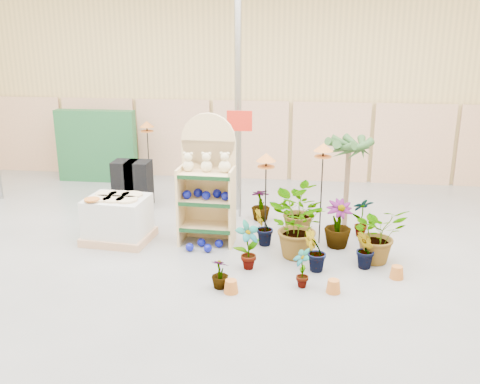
% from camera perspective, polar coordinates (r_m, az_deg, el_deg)
% --- Properties ---
extents(room, '(15.20, 12.10, 4.70)m').
position_cam_1_polar(room, '(8.52, -2.53, 6.72)').
color(room, slate).
rests_on(room, ground).
extents(display_shelf, '(0.99, 0.65, 2.33)m').
position_cam_1_polar(display_shelf, '(9.59, -3.43, 0.85)').
color(display_shelf, '#DAB981').
rests_on(display_shelf, ground).
extents(teddy_bears, '(0.86, 0.22, 0.36)m').
position_cam_1_polar(teddy_bears, '(9.38, -3.45, 3.04)').
color(teddy_bears, beige).
rests_on(teddy_bears, display_shelf).
extents(gazing_balls_shelf, '(0.86, 0.29, 0.16)m').
position_cam_1_polar(gazing_balls_shelf, '(9.50, -3.58, -0.27)').
color(gazing_balls_shelf, '#0A108A').
rests_on(gazing_balls_shelf, display_shelf).
extents(gazing_balls_floor, '(0.63, 0.39, 0.15)m').
position_cam_1_polar(gazing_balls_floor, '(9.48, -3.81, -5.70)').
color(gazing_balls_floor, '#0A108A').
rests_on(gazing_balls_floor, ground).
extents(pallet_stack, '(1.24, 1.07, 0.86)m').
position_cam_1_polar(pallet_stack, '(9.98, -12.89, -2.81)').
color(pallet_stack, tan).
rests_on(pallet_stack, ground).
extents(charcoal_planters, '(0.80, 0.50, 1.00)m').
position_cam_1_polar(charcoal_planters, '(11.84, -11.39, 0.89)').
color(charcoal_planters, black).
rests_on(charcoal_planters, ground).
extents(trellis_stock, '(2.00, 0.30, 1.80)m').
position_cam_1_polar(trellis_stock, '(13.89, -15.04, 4.75)').
color(trellis_stock, '#1D572E').
rests_on(trellis_stock, ground).
extents(offer_sign, '(0.50, 0.08, 2.20)m').
position_cam_1_polar(offer_sign, '(10.63, -0.05, 5.33)').
color(offer_sign, gray).
rests_on(offer_sign, ground).
extents(bird_table_front, '(0.34, 0.34, 1.71)m').
position_cam_1_polar(bird_table_front, '(9.16, 2.80, 3.40)').
color(bird_table_front, black).
rests_on(bird_table_front, ground).
extents(bird_table_right, '(0.34, 0.34, 1.85)m').
position_cam_1_polar(bird_table_right, '(9.36, 8.87, 4.38)').
color(bird_table_right, black).
rests_on(bird_table_right, ground).
extents(bird_table_back, '(0.34, 0.34, 1.67)m').
position_cam_1_polar(bird_table_back, '(12.70, -9.90, 6.92)').
color(bird_table_back, black).
rests_on(bird_table_back, ground).
extents(palm, '(0.70, 0.70, 1.88)m').
position_cam_1_polar(palm, '(10.31, 11.56, 4.83)').
color(palm, brown).
rests_on(palm, ground).
extents(potted_plant_0, '(0.51, 0.49, 0.81)m').
position_cam_1_polar(potted_plant_0, '(8.61, 0.85, -5.74)').
color(potted_plant_0, '#274B21').
rests_on(potted_plant_0, ground).
extents(potted_plant_1, '(0.48, 0.45, 0.68)m').
position_cam_1_polar(potted_plant_1, '(8.63, 7.98, -6.30)').
color(potted_plant_1, '#274B21').
rests_on(potted_plant_1, ground).
extents(potted_plant_2, '(1.17, 1.08, 1.10)m').
position_cam_1_polar(potted_plant_2, '(9.04, 5.76, -3.70)').
color(potted_plant_2, '#274B21').
rests_on(potted_plant_2, ground).
extents(potted_plant_3, '(0.57, 0.57, 0.85)m').
position_cam_1_polar(potted_plant_3, '(9.61, 10.42, -3.38)').
color(potted_plant_3, '#274B21').
rests_on(potted_plant_3, ground).
extents(potted_plant_4, '(0.48, 0.40, 0.77)m').
position_cam_1_polar(potted_plant_4, '(10.19, 12.88, -2.60)').
color(potted_plant_4, '#274B21').
rests_on(potted_plant_4, ground).
extents(potted_plant_5, '(0.48, 0.48, 0.69)m').
position_cam_1_polar(potted_plant_5, '(9.54, 2.50, -3.81)').
color(potted_plant_5, '#274B21').
rests_on(potted_plant_5, ground).
extents(potted_plant_6, '(1.04, 1.10, 0.96)m').
position_cam_1_polar(potted_plant_6, '(10.05, 6.03, -1.94)').
color(potted_plant_6, '#274B21').
rests_on(potted_plant_6, ground).
extents(potted_plant_7, '(0.31, 0.31, 0.47)m').
position_cam_1_polar(potted_plant_7, '(8.09, -2.14, -8.67)').
color(potted_plant_7, '#274B21').
rests_on(potted_plant_7, ground).
extents(potted_plant_8, '(0.34, 0.39, 0.62)m').
position_cam_1_polar(potted_plant_8, '(8.13, 6.64, -8.05)').
color(potted_plant_8, '#274B21').
rests_on(potted_plant_8, ground).
extents(potted_plant_9, '(0.34, 0.40, 0.66)m').
position_cam_1_polar(potted_plant_9, '(8.87, 13.28, -6.03)').
color(potted_plant_9, '#274B21').
rests_on(potted_plant_9, ground).
extents(potted_plant_10, '(1.09, 1.01, 0.98)m').
position_cam_1_polar(potted_plant_10, '(9.14, 14.49, -4.33)').
color(potted_plant_10, '#274B21').
rests_on(potted_plant_10, ground).
extents(potted_plant_11, '(0.44, 0.44, 0.67)m').
position_cam_1_polar(potted_plant_11, '(10.78, 2.23, -1.33)').
color(potted_plant_11, '#274B21').
rests_on(potted_plant_11, ground).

